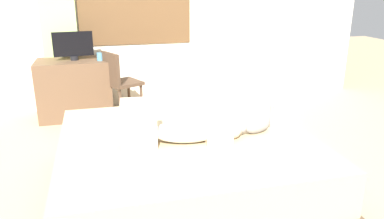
# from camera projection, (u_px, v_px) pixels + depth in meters

# --- Properties ---
(ground_plane) EXTENTS (16.00, 16.00, 0.00)m
(ground_plane) POSITION_uv_depth(u_px,v_px,m) (190.00, 182.00, 3.27)
(ground_plane) COLOR tan
(bed) EXTENTS (2.03, 1.87, 0.48)m
(bed) POSITION_uv_depth(u_px,v_px,m) (186.00, 163.00, 3.10)
(bed) COLOR brown
(bed) RESTS_ON ground
(person_lying) EXTENTS (0.94, 0.33, 0.34)m
(person_lying) POSITION_uv_depth(u_px,v_px,m) (176.00, 128.00, 2.87)
(person_lying) COLOR silver
(person_lying) RESTS_ON bed
(cat) EXTENTS (0.35, 0.18, 0.21)m
(cat) POSITION_uv_depth(u_px,v_px,m) (255.00, 125.00, 3.06)
(cat) COLOR gray
(cat) RESTS_ON bed
(desk) EXTENTS (0.90, 0.56, 0.74)m
(desk) POSITION_uv_depth(u_px,v_px,m) (75.00, 89.00, 4.79)
(desk) COLOR brown
(desk) RESTS_ON ground
(tv_monitor) EXTENTS (0.48, 0.10, 0.35)m
(tv_monitor) POSITION_uv_depth(u_px,v_px,m) (73.00, 45.00, 4.62)
(tv_monitor) COLOR black
(tv_monitor) RESTS_ON desk
(cup) EXTENTS (0.08, 0.08, 0.10)m
(cup) POSITION_uv_depth(u_px,v_px,m) (100.00, 57.00, 4.63)
(cup) COLOR teal
(cup) RESTS_ON desk
(chair_by_desk) EXTENTS (0.51, 0.51, 0.86)m
(chair_by_desk) POSITION_uv_depth(u_px,v_px,m) (119.00, 80.00, 4.66)
(chair_by_desk) COLOR #4C3828
(chair_by_desk) RESTS_ON ground
(curtain_left) EXTENTS (0.44, 0.06, 2.63)m
(curtain_left) POSITION_uv_depth(u_px,v_px,m) (57.00, 11.00, 4.72)
(curtain_left) COLOR #ADCC75
(curtain_left) RESTS_ON ground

